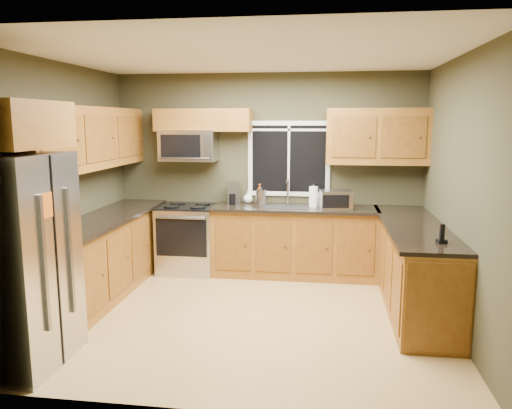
% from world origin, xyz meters
% --- Properties ---
extents(floor, '(4.20, 4.20, 0.00)m').
position_xyz_m(floor, '(0.00, 0.00, 0.00)').
color(floor, tan).
rests_on(floor, ground).
extents(ceiling, '(4.20, 4.20, 0.00)m').
position_xyz_m(ceiling, '(0.00, 0.00, 2.70)').
color(ceiling, white).
rests_on(ceiling, back_wall).
extents(back_wall, '(4.20, 0.00, 4.20)m').
position_xyz_m(back_wall, '(0.00, 1.80, 1.35)').
color(back_wall, '#393622').
rests_on(back_wall, ground).
extents(front_wall, '(4.20, 0.00, 4.20)m').
position_xyz_m(front_wall, '(0.00, -1.80, 1.35)').
color(front_wall, '#393622').
rests_on(front_wall, ground).
extents(left_wall, '(0.00, 3.60, 3.60)m').
position_xyz_m(left_wall, '(-2.10, 0.00, 1.35)').
color(left_wall, '#393622').
rests_on(left_wall, ground).
extents(right_wall, '(0.00, 3.60, 3.60)m').
position_xyz_m(right_wall, '(2.10, 0.00, 1.35)').
color(right_wall, '#393622').
rests_on(right_wall, ground).
extents(window, '(1.12, 0.03, 1.02)m').
position_xyz_m(window, '(0.30, 1.78, 1.55)').
color(window, white).
rests_on(window, back_wall).
extents(base_cabinets_left, '(0.60, 2.65, 0.90)m').
position_xyz_m(base_cabinets_left, '(-1.80, 0.48, 0.45)').
color(base_cabinets_left, brown).
rests_on(base_cabinets_left, ground).
extents(countertop_left, '(0.65, 2.65, 0.04)m').
position_xyz_m(countertop_left, '(-1.78, 0.48, 0.92)').
color(countertop_left, black).
rests_on(countertop_left, base_cabinets_left).
extents(base_cabinets_back, '(2.17, 0.60, 0.90)m').
position_xyz_m(base_cabinets_back, '(0.42, 1.50, 0.45)').
color(base_cabinets_back, brown).
rests_on(base_cabinets_back, ground).
extents(countertop_back, '(2.17, 0.65, 0.04)m').
position_xyz_m(countertop_back, '(0.42, 1.48, 0.92)').
color(countertop_back, black).
rests_on(countertop_back, base_cabinets_back).
extents(base_cabinets_peninsula, '(0.60, 2.52, 0.90)m').
position_xyz_m(base_cabinets_peninsula, '(1.80, 0.54, 0.45)').
color(base_cabinets_peninsula, brown).
rests_on(base_cabinets_peninsula, ground).
extents(countertop_peninsula, '(0.65, 2.50, 0.04)m').
position_xyz_m(countertop_peninsula, '(1.78, 0.55, 0.92)').
color(countertop_peninsula, black).
rests_on(countertop_peninsula, base_cabinets_peninsula).
extents(upper_cabinets_left, '(0.33, 2.65, 0.72)m').
position_xyz_m(upper_cabinets_left, '(-1.94, 0.48, 1.86)').
color(upper_cabinets_left, brown).
rests_on(upper_cabinets_left, left_wall).
extents(upper_cabinets_back_left, '(1.30, 0.33, 0.30)m').
position_xyz_m(upper_cabinets_back_left, '(-0.85, 1.64, 2.07)').
color(upper_cabinets_back_left, brown).
rests_on(upper_cabinets_back_left, back_wall).
extents(upper_cabinets_back_right, '(1.30, 0.33, 0.72)m').
position_xyz_m(upper_cabinets_back_right, '(1.45, 1.64, 1.86)').
color(upper_cabinets_back_right, brown).
rests_on(upper_cabinets_back_right, back_wall).
extents(upper_cabinet_over_fridge, '(0.72, 0.90, 0.38)m').
position_xyz_m(upper_cabinet_over_fridge, '(-1.74, -1.30, 2.03)').
color(upper_cabinet_over_fridge, brown).
rests_on(upper_cabinet_over_fridge, left_wall).
extents(refrigerator, '(0.74, 0.90, 1.80)m').
position_xyz_m(refrigerator, '(-1.74, -1.30, 0.90)').
color(refrigerator, '#B7B7BC').
rests_on(refrigerator, ground).
extents(range, '(0.76, 0.69, 0.94)m').
position_xyz_m(range, '(-1.05, 1.47, 0.47)').
color(range, '#B7B7BC').
rests_on(range, ground).
extents(microwave, '(0.76, 0.41, 0.42)m').
position_xyz_m(microwave, '(-1.05, 1.61, 1.73)').
color(microwave, '#B7B7BC').
rests_on(microwave, back_wall).
extents(sink, '(0.60, 0.42, 0.36)m').
position_xyz_m(sink, '(0.30, 1.49, 0.95)').
color(sink, slate).
rests_on(sink, countertop_back).
extents(toaster_oven, '(0.43, 0.35, 0.24)m').
position_xyz_m(toaster_oven, '(0.94, 1.37, 1.06)').
color(toaster_oven, '#B7B7BC').
rests_on(toaster_oven, countertop_back).
extents(coffee_maker, '(0.22, 0.26, 0.29)m').
position_xyz_m(coffee_maker, '(-0.44, 1.60, 1.07)').
color(coffee_maker, slate).
rests_on(coffee_maker, countertop_back).
extents(kettle, '(0.17, 0.17, 0.25)m').
position_xyz_m(kettle, '(-0.05, 1.55, 1.06)').
color(kettle, '#B7B7BC').
rests_on(kettle, countertop_back).
extents(paper_towel_roll, '(0.12, 0.12, 0.30)m').
position_xyz_m(paper_towel_roll, '(0.65, 1.52, 1.07)').
color(paper_towel_roll, white).
rests_on(paper_towel_roll, countertop_back).
extents(soap_bottle_a, '(0.12, 0.12, 0.27)m').
position_xyz_m(soap_bottle_a, '(-0.09, 1.70, 1.07)').
color(soap_bottle_a, orange).
rests_on(soap_bottle_a, countertop_back).
extents(soap_bottle_b, '(0.08, 0.08, 0.17)m').
position_xyz_m(soap_bottle_b, '(0.70, 1.69, 1.03)').
color(soap_bottle_b, white).
rests_on(soap_bottle_b, countertop_back).
extents(soap_bottle_c, '(0.17, 0.17, 0.17)m').
position_xyz_m(soap_bottle_c, '(-0.25, 1.70, 1.02)').
color(soap_bottle_c, white).
rests_on(soap_bottle_c, countertop_back).
extents(cordless_phone, '(0.10, 0.10, 0.18)m').
position_xyz_m(cordless_phone, '(1.88, -0.32, 0.99)').
color(cordless_phone, black).
rests_on(cordless_phone, countertop_peninsula).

